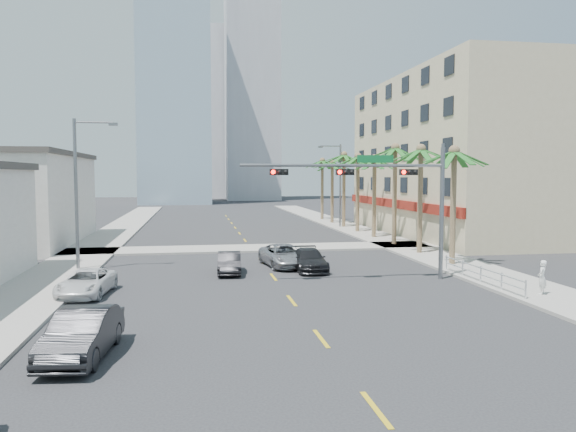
{
  "coord_description": "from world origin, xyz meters",
  "views": [
    {
      "loc": [
        -4.28,
        -20.71,
        5.69
      ],
      "look_at": [
        0.65,
        8.92,
        3.5
      ],
      "focal_mm": 35.0,
      "sensor_mm": 36.0,
      "label": 1
    }
  ],
  "objects_px": {
    "traffic_signal_mast": "(386,187)",
    "car_lane_left": "(229,263)",
    "car_lane_center": "(284,256)",
    "pedestrian": "(542,277)",
    "car_parked_far": "(86,283)",
    "car_lane_right": "(309,260)",
    "car_parked_mid": "(82,334)"
  },
  "relations": [
    {
      "from": "traffic_signal_mast",
      "to": "car_lane_left",
      "type": "bearing_deg",
      "value": 156.06
    },
    {
      "from": "car_lane_center",
      "to": "car_lane_right",
      "type": "xyz_separation_m",
      "value": [
        1.26,
        -1.69,
        -0.04
      ]
    },
    {
      "from": "traffic_signal_mast",
      "to": "pedestrian",
      "type": "distance_m",
      "value": 8.81
    },
    {
      "from": "car_lane_left",
      "to": "pedestrian",
      "type": "bearing_deg",
      "value": -28.87
    },
    {
      "from": "traffic_signal_mast",
      "to": "car_parked_mid",
      "type": "distance_m",
      "value": 17.83
    },
    {
      "from": "car_lane_left",
      "to": "car_lane_right",
      "type": "height_order",
      "value": "car_lane_right"
    },
    {
      "from": "car_parked_far",
      "to": "car_lane_left",
      "type": "relative_size",
      "value": 1.17
    },
    {
      "from": "car_lane_left",
      "to": "car_lane_center",
      "type": "relative_size",
      "value": 0.76
    },
    {
      "from": "car_parked_far",
      "to": "pedestrian",
      "type": "xyz_separation_m",
      "value": [
        21.0,
        -3.96,
        0.34
      ]
    },
    {
      "from": "car_parked_mid",
      "to": "car_lane_left",
      "type": "bearing_deg",
      "value": 75.24
    },
    {
      "from": "car_lane_left",
      "to": "car_lane_right",
      "type": "relative_size",
      "value": 0.85
    },
    {
      "from": "traffic_signal_mast",
      "to": "pedestrian",
      "type": "xyz_separation_m",
      "value": [
        5.81,
        -5.19,
        -4.11
      ]
    },
    {
      "from": "car_parked_far",
      "to": "car_lane_center",
      "type": "height_order",
      "value": "car_lane_center"
    },
    {
      "from": "car_lane_left",
      "to": "car_lane_center",
      "type": "bearing_deg",
      "value": 32.33
    },
    {
      "from": "traffic_signal_mast",
      "to": "pedestrian",
      "type": "height_order",
      "value": "traffic_signal_mast"
    },
    {
      "from": "traffic_signal_mast",
      "to": "car_lane_right",
      "type": "relative_size",
      "value": 2.51
    },
    {
      "from": "car_lane_left",
      "to": "car_lane_right",
      "type": "distance_m",
      "value": 4.79
    },
    {
      "from": "car_parked_far",
      "to": "pedestrian",
      "type": "height_order",
      "value": "pedestrian"
    },
    {
      "from": "car_lane_center",
      "to": "pedestrian",
      "type": "relative_size",
      "value": 3.09
    },
    {
      "from": "car_lane_left",
      "to": "pedestrian",
      "type": "xyz_separation_m",
      "value": [
        13.96,
        -8.81,
        0.33
      ]
    },
    {
      "from": "car_parked_far",
      "to": "pedestrian",
      "type": "distance_m",
      "value": 21.37
    },
    {
      "from": "traffic_signal_mast",
      "to": "car_parked_mid",
      "type": "bearing_deg",
      "value": -141.73
    },
    {
      "from": "car_lane_right",
      "to": "pedestrian",
      "type": "bearing_deg",
      "value": -42.82
    },
    {
      "from": "car_lane_left",
      "to": "car_lane_center",
      "type": "xyz_separation_m",
      "value": [
        3.52,
        1.95,
        0.07
      ]
    },
    {
      "from": "car_lane_right",
      "to": "car_lane_center",
      "type": "bearing_deg",
      "value": 128.54
    },
    {
      "from": "car_lane_center",
      "to": "pedestrian",
      "type": "distance_m",
      "value": 14.99
    },
    {
      "from": "traffic_signal_mast",
      "to": "car_parked_far",
      "type": "bearing_deg",
      "value": -175.38
    },
    {
      "from": "car_lane_right",
      "to": "pedestrian",
      "type": "xyz_separation_m",
      "value": [
        9.17,
        -9.06,
        0.31
      ]
    },
    {
      "from": "car_parked_mid",
      "to": "car_lane_left",
      "type": "distance_m",
      "value": 15.33
    },
    {
      "from": "car_lane_right",
      "to": "pedestrian",
      "type": "distance_m",
      "value": 12.9
    },
    {
      "from": "pedestrian",
      "to": "car_lane_right",
      "type": "bearing_deg",
      "value": -88.6
    },
    {
      "from": "traffic_signal_mast",
      "to": "car_parked_far",
      "type": "relative_size",
      "value": 2.53
    }
  ]
}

